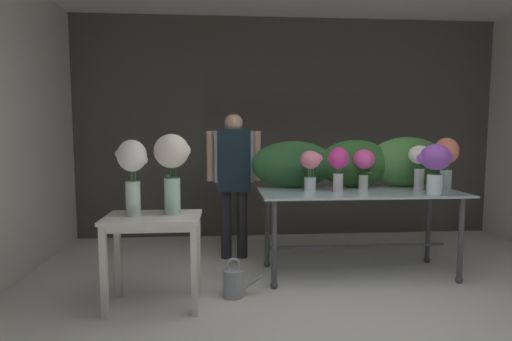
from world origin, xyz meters
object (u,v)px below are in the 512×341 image
(side_table_white, at_px, (153,229))
(watering_can, at_px, (234,282))
(vase_coral_roses, at_px, (446,157))
(vase_cream_lisianthus_tall, at_px, (172,162))
(vase_violet_lilies, at_px, (435,164))
(vase_rosy_hydrangea, at_px, (311,166))
(display_table_glass, at_px, (359,205))
(vase_white_roses_tall, at_px, (132,168))
(vase_fuchsia_tulips, at_px, (364,163))
(vase_ivory_anemones, at_px, (420,160))
(vase_magenta_snapdragons, at_px, (338,164))
(florist, at_px, (234,169))

(side_table_white, relative_size, watering_can, 2.15)
(vase_coral_roses, height_order, vase_cream_lisianthus_tall, vase_cream_lisianthus_tall)
(vase_violet_lilies, bearing_deg, side_table_white, -173.40)
(vase_rosy_hydrangea, height_order, vase_coral_roses, vase_coral_roses)
(vase_violet_lilies, height_order, watering_can, vase_violet_lilies)
(display_table_glass, relative_size, vase_white_roses_tall, 3.23)
(vase_fuchsia_tulips, bearing_deg, side_table_white, -160.48)
(vase_fuchsia_tulips, distance_m, watering_can, 1.74)
(vase_ivory_anemones, height_order, vase_violet_lilies, vase_violet_lilies)
(vase_white_roses_tall, bearing_deg, display_table_glass, 16.31)
(vase_violet_lilies, bearing_deg, vase_magenta_snapdragons, 161.72)
(vase_magenta_snapdragons, bearing_deg, display_table_glass, 9.62)
(vase_fuchsia_tulips, relative_size, watering_can, 1.15)
(display_table_glass, bearing_deg, vase_magenta_snapdragons, -170.38)
(vase_ivory_anemones, distance_m, vase_coral_roses, 0.31)
(vase_magenta_snapdragons, bearing_deg, vase_coral_roses, 4.51)
(vase_fuchsia_tulips, height_order, vase_rosy_hydrangea, vase_fuchsia_tulips)
(vase_ivory_anemones, bearing_deg, florist, 160.52)
(vase_white_roses_tall, bearing_deg, vase_cream_lisianthus_tall, 9.26)
(vase_violet_lilies, distance_m, vase_white_roses_tall, 2.66)
(vase_white_roses_tall, bearing_deg, vase_ivory_anemones, 12.54)
(florist, xyz_separation_m, vase_rosy_hydrangea, (0.73, -0.65, 0.08))
(florist, bearing_deg, vase_violet_lilies, -27.51)
(vase_ivory_anemones, height_order, vase_cream_lisianthus_tall, vase_cream_lisianthus_tall)
(vase_violet_lilies, height_order, vase_magenta_snapdragons, vase_violet_lilies)
(vase_violet_lilies, height_order, vase_white_roses_tall, vase_white_roses_tall)
(vase_rosy_hydrangea, bearing_deg, florist, 138.36)
(vase_fuchsia_tulips, bearing_deg, display_table_glass, -125.81)
(display_table_glass, bearing_deg, watering_can, -159.88)
(watering_can, bearing_deg, vase_white_roses_tall, -169.92)
(florist, relative_size, vase_fuchsia_tulips, 4.01)
(vase_magenta_snapdragons, distance_m, vase_rosy_hydrangea, 0.26)
(vase_rosy_hydrangea, distance_m, vase_white_roses_tall, 1.66)
(vase_fuchsia_tulips, height_order, vase_white_roses_tall, vase_white_roses_tall)
(vase_fuchsia_tulips, relative_size, vase_white_roses_tall, 0.67)
(vase_magenta_snapdragons, xyz_separation_m, watering_can, (-1.02, -0.42, -0.99))
(vase_ivory_anemones, distance_m, vase_magenta_snapdragons, 0.83)
(side_table_white, xyz_separation_m, watering_can, (0.65, 0.14, -0.51))
(watering_can, bearing_deg, vase_coral_roses, 13.27)
(vase_magenta_snapdragons, bearing_deg, florist, 145.80)
(vase_ivory_anemones, distance_m, vase_rosy_hydrangea, 1.09)
(display_table_glass, distance_m, vase_magenta_snapdragons, 0.47)
(side_table_white, height_order, vase_rosy_hydrangea, vase_rosy_hydrangea)
(vase_coral_roses, xyz_separation_m, vase_white_roses_tall, (-2.95, -0.65, -0.03))
(vase_cream_lisianthus_tall, bearing_deg, vase_ivory_anemones, 12.96)
(display_table_glass, xyz_separation_m, vase_cream_lisianthus_tall, (-1.74, -0.55, 0.47))
(vase_white_roses_tall, relative_size, watering_can, 1.72)
(vase_violet_lilies, xyz_separation_m, vase_rosy_hydrangea, (-1.09, 0.30, -0.04))
(vase_ivory_anemones, relative_size, watering_can, 1.27)
(vase_rosy_hydrangea, bearing_deg, vase_coral_roses, 2.60)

